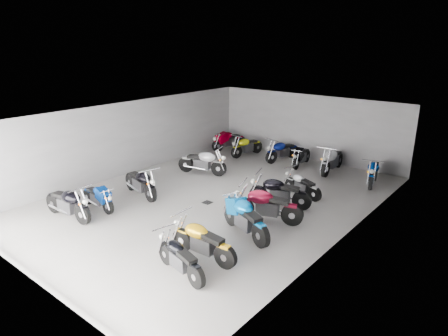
% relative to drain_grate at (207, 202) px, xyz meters
% --- Properties ---
extents(ground, '(14.00, 14.00, 0.00)m').
position_rel_drain_grate_xyz_m(ground, '(0.00, 0.50, -0.01)').
color(ground, gray).
rests_on(ground, ground).
extents(wall_back, '(10.00, 0.10, 3.20)m').
position_rel_drain_grate_xyz_m(wall_back, '(0.00, 7.50, 1.59)').
color(wall_back, gray).
rests_on(wall_back, ground).
extents(wall_left, '(0.10, 14.00, 3.20)m').
position_rel_drain_grate_xyz_m(wall_left, '(-5.00, 0.50, 1.59)').
color(wall_left, gray).
rests_on(wall_left, ground).
extents(wall_right, '(0.10, 14.00, 3.20)m').
position_rel_drain_grate_xyz_m(wall_right, '(5.00, 0.50, 1.59)').
color(wall_right, gray).
rests_on(wall_right, ground).
extents(ceiling, '(10.00, 14.00, 0.04)m').
position_rel_drain_grate_xyz_m(ceiling, '(0.00, 0.50, 3.21)').
color(ceiling, black).
rests_on(ceiling, wall_back).
extents(drain_grate, '(0.32, 0.32, 0.01)m').
position_rel_drain_grate_xyz_m(drain_grate, '(0.00, 0.00, 0.00)').
color(drain_grate, black).
rests_on(drain_grate, ground).
extents(motorcycle_left_a, '(2.29, 0.49, 1.00)m').
position_rel_drain_grate_xyz_m(motorcycle_left_a, '(-2.69, -3.96, 0.54)').
color(motorcycle_left_a, black).
rests_on(motorcycle_left_a, ground).
extents(motorcycle_left_b, '(1.90, 0.41, 0.84)m').
position_rel_drain_grate_xyz_m(motorcycle_left_b, '(-2.60, -2.88, 0.45)').
color(motorcycle_left_b, black).
rests_on(motorcycle_left_b, ground).
extents(motorcycle_left_c, '(2.26, 0.65, 1.00)m').
position_rel_drain_grate_xyz_m(motorcycle_left_c, '(-2.40, -1.12, 0.54)').
color(motorcycle_left_c, black).
rests_on(motorcycle_left_c, ground).
extents(motorcycle_left_f, '(2.24, 0.84, 1.01)m').
position_rel_drain_grate_xyz_m(motorcycle_left_f, '(-2.34, 2.33, 0.55)').
color(motorcycle_left_f, black).
rests_on(motorcycle_left_f, ground).
extents(motorcycle_right_a, '(1.98, 0.56, 0.88)m').
position_rel_drain_grate_xyz_m(motorcycle_right_a, '(2.61, -3.97, 0.47)').
color(motorcycle_right_a, black).
rests_on(motorcycle_right_a, ground).
extents(motorcycle_right_b, '(2.19, 0.45, 0.96)m').
position_rel_drain_grate_xyz_m(motorcycle_right_b, '(2.52, -3.03, 0.52)').
color(motorcycle_right_b, black).
rests_on(motorcycle_right_b, ground).
extents(motorcycle_right_c, '(2.29, 1.01, 1.05)m').
position_rel_drain_grate_xyz_m(motorcycle_right_c, '(2.58, -1.17, 0.57)').
color(motorcycle_right_c, black).
rests_on(motorcycle_right_c, ground).
extents(motorcycle_right_d, '(2.28, 0.96, 1.04)m').
position_rel_drain_grate_xyz_m(motorcycle_right_d, '(2.56, 0.06, 0.56)').
color(motorcycle_right_d, black).
rests_on(motorcycle_right_d, ground).
extents(motorcycle_right_e, '(2.20, 0.90, 1.00)m').
position_rel_drain_grate_xyz_m(motorcycle_right_e, '(2.23, 1.36, 0.54)').
color(motorcycle_right_e, black).
rests_on(motorcycle_right_e, ground).
extents(motorcycle_right_f, '(1.83, 0.58, 0.82)m').
position_rel_drain_grate_xyz_m(motorcycle_right_f, '(2.34, 2.81, 0.44)').
color(motorcycle_right_f, black).
rests_on(motorcycle_right_f, ground).
extents(motorcycle_back_a, '(0.73, 2.12, 0.95)m').
position_rel_drain_grate_xyz_m(motorcycle_back_a, '(-4.01, 6.25, 0.51)').
color(motorcycle_back_a, black).
rests_on(motorcycle_back_a, ground).
extents(motorcycle_back_b, '(0.54, 2.10, 0.93)m').
position_rel_drain_grate_xyz_m(motorcycle_back_b, '(-2.57, 5.94, 0.50)').
color(motorcycle_back_b, black).
rests_on(motorcycle_back_b, ground).
extents(motorcycle_back_c, '(0.67, 2.15, 0.96)m').
position_rel_drain_grate_xyz_m(motorcycle_back_c, '(-0.66, 6.29, 0.52)').
color(motorcycle_back_c, black).
rests_on(motorcycle_back_c, ground).
extents(motorcycle_back_d, '(0.50, 2.02, 0.89)m').
position_rel_drain_grate_xyz_m(motorcycle_back_d, '(0.46, 6.18, 0.48)').
color(motorcycle_back_d, black).
rests_on(motorcycle_back_d, ground).
extents(motorcycle_back_e, '(0.53, 2.40, 1.05)m').
position_rel_drain_grate_xyz_m(motorcycle_back_e, '(2.00, 6.21, 0.57)').
color(motorcycle_back_e, black).
rests_on(motorcycle_back_e, ground).
extents(motorcycle_back_f, '(0.72, 2.19, 0.98)m').
position_rel_drain_grate_xyz_m(motorcycle_back_f, '(3.98, 5.87, 0.53)').
color(motorcycle_back_f, black).
rests_on(motorcycle_back_f, ground).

